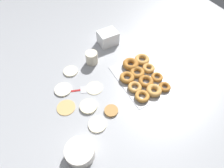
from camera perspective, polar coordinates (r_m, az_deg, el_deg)
ground_plane at (r=1.34m, az=-4.08°, el=-1.69°), size 3.00×3.00×0.00m
pancake_0 at (r=1.29m, az=-13.01°, el=-6.51°), size 0.12×0.12×0.01m
pancake_1 at (r=1.20m, az=-4.20°, el=-11.44°), size 0.11×0.11×0.01m
pancake_2 at (r=1.37m, az=-13.80°, el=-1.53°), size 0.11×0.11×0.01m
pancake_3 at (r=1.46m, az=-11.71°, el=3.61°), size 0.10×0.10×0.01m
pancake_4 at (r=1.34m, az=-5.02°, el=-1.09°), size 0.11×0.11×0.01m
pancake_5 at (r=1.26m, az=-6.73°, el=-6.34°), size 0.11×0.11×0.02m
pancake_6 at (r=1.24m, az=-0.32°, el=-7.68°), size 0.09×0.09×0.02m
donut_tray at (r=1.40m, az=8.45°, el=2.21°), size 0.41×0.31×0.04m
batter_bowl at (r=1.11m, az=-9.13°, el=-18.67°), size 0.16×0.16×0.07m
container_stack at (r=1.63m, az=-1.19°, el=13.10°), size 0.12×0.14×0.11m
paper_cup at (r=1.48m, az=-5.81°, el=7.47°), size 0.09×0.09×0.09m
spatula at (r=1.35m, az=-7.65°, el=-1.50°), size 0.13×0.28×0.01m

